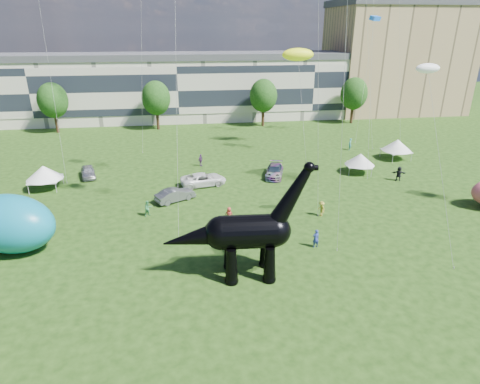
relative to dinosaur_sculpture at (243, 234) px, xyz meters
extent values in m
plane|color=#16330C|center=(3.24, -3.39, -3.54)|extent=(220.00, 220.00, 0.00)
cube|color=beige|center=(-4.76, 58.61, 2.46)|extent=(78.00, 11.00, 12.00)
cube|color=tan|center=(43.24, 61.61, 7.46)|extent=(28.00, 18.00, 22.00)
cylinder|color=#382314|center=(-26.76, 49.61, -1.94)|extent=(0.56, 0.56, 3.20)
ellipsoid|color=#14380F|center=(-26.76, 49.61, 2.78)|extent=(5.20, 5.20, 6.24)
cylinder|color=#382314|center=(-8.76, 49.61, -1.94)|extent=(0.56, 0.56, 3.20)
ellipsoid|color=#14380F|center=(-8.76, 49.61, 2.78)|extent=(5.20, 5.20, 6.24)
cylinder|color=#382314|center=(11.24, 49.61, -1.94)|extent=(0.56, 0.56, 3.20)
ellipsoid|color=#14380F|center=(11.24, 49.61, 2.78)|extent=(5.20, 5.20, 6.24)
cylinder|color=#382314|center=(29.24, 49.61, -1.94)|extent=(0.56, 0.56, 3.20)
ellipsoid|color=#14380F|center=(29.24, 49.61, 2.78)|extent=(5.20, 5.20, 6.24)
cone|color=black|center=(-0.97, -0.99, -2.12)|extent=(1.03, 1.03, 2.84)
sphere|color=black|center=(-0.97, -0.99, -3.37)|extent=(1.04, 1.04, 1.04)
cone|color=black|center=(-0.86, 1.09, -2.12)|extent=(1.03, 1.03, 2.84)
sphere|color=black|center=(-0.86, 1.09, -3.37)|extent=(1.04, 1.04, 1.04)
cone|color=black|center=(1.87, -1.14, -2.12)|extent=(1.03, 1.03, 2.84)
sphere|color=black|center=(1.87, -1.14, -3.37)|extent=(1.04, 1.04, 1.04)
cone|color=black|center=(1.98, 0.94, -2.12)|extent=(1.03, 1.03, 2.84)
sphere|color=black|center=(1.98, 0.94, -3.37)|extent=(1.04, 1.04, 1.04)
cylinder|color=black|center=(0.41, -0.02, 0.16)|extent=(4.11, 2.77, 2.56)
sphere|color=black|center=(-1.58, 0.08, 0.16)|extent=(2.56, 2.56, 2.56)
sphere|color=black|center=(2.40, -0.13, 0.16)|extent=(2.47, 2.47, 2.47)
cone|color=black|center=(3.55, -0.19, 2.91)|extent=(3.64, 1.61, 5.02)
sphere|color=black|center=(4.71, -0.25, 5.08)|extent=(0.80, 0.80, 0.80)
cylinder|color=black|center=(4.99, -0.26, 5.04)|extent=(0.68, 0.45, 0.42)
cone|color=black|center=(-3.53, 0.19, -0.16)|extent=(5.11, 2.25, 2.78)
imported|color=#B2B3B7|center=(-16.34, 24.26, -2.83)|extent=(2.71, 4.45, 1.42)
imported|color=slate|center=(-5.27, 15.06, -2.81)|extent=(4.62, 3.53, 1.46)
imported|color=white|center=(-1.94, 19.39, -2.78)|extent=(5.88, 3.62, 1.52)
imported|color=#595960|center=(7.27, 21.29, -2.80)|extent=(3.47, 5.45, 1.47)
cube|color=silver|center=(18.54, 21.05, -2.44)|extent=(3.72, 3.72, 0.12)
cone|color=silver|center=(18.54, 21.05, -1.65)|extent=(4.71, 4.71, 1.49)
cylinder|color=#999999|center=(16.80, 20.12, -2.99)|extent=(0.06, 0.06, 1.09)
cylinder|color=#999999|center=(19.47, 19.32, -2.99)|extent=(0.06, 0.06, 1.09)
cylinder|color=#999999|center=(17.61, 22.79, -2.99)|extent=(0.06, 0.06, 1.09)
cylinder|color=#999999|center=(20.27, 21.98, -2.99)|extent=(0.06, 0.06, 1.09)
cube|color=white|center=(26.35, 26.14, -2.33)|extent=(3.65, 3.65, 0.13)
cone|color=white|center=(26.35, 26.14, -1.46)|extent=(4.63, 4.63, 1.64)
cylinder|color=#999999|center=(25.01, 24.44, -2.94)|extent=(0.07, 0.07, 1.20)
cylinder|color=#999999|center=(28.05, 24.80, -2.94)|extent=(0.07, 0.07, 1.20)
cylinder|color=#999999|center=(24.64, 27.48, -2.94)|extent=(0.07, 0.07, 1.20)
cylinder|color=#999999|center=(27.68, 27.84, -2.94)|extent=(0.07, 0.07, 1.20)
cube|color=white|center=(-20.44, 20.87, -2.35)|extent=(3.25, 3.25, 0.13)
cone|color=white|center=(-20.44, 20.87, -1.48)|extent=(4.12, 4.12, 1.62)
cylinder|color=#999999|center=(-21.95, 19.35, -2.94)|extent=(0.06, 0.06, 1.19)
cylinder|color=#999999|center=(-18.92, 19.36, -2.94)|extent=(0.06, 0.06, 1.19)
cylinder|color=#999999|center=(-21.96, 22.38, -2.94)|extent=(0.06, 0.06, 1.19)
cylinder|color=#999999|center=(-18.93, 22.39, -2.94)|extent=(0.06, 0.06, 1.19)
ellipsoid|color=#0C7899|center=(-18.83, 6.41, -1.04)|extent=(9.22, 7.43, 5.00)
imported|color=navy|center=(6.88, 3.22, -2.69)|extent=(0.68, 0.50, 1.69)
imported|color=black|center=(22.23, 17.60, -2.61)|extent=(1.80, 1.08, 1.85)
imported|color=teal|center=(21.52, 31.46, -2.62)|extent=(0.70, 0.80, 1.83)
imported|color=#9F3027|center=(-0.01, 8.98, -2.72)|extent=(0.93, 0.75, 1.64)
imported|color=#542C64|center=(-1.91, 26.84, -2.71)|extent=(0.92, 1.02, 1.66)
imported|color=#398F52|center=(-7.95, 11.62, -2.70)|extent=(1.03, 1.00, 1.67)
imported|color=#A85455|center=(-17.54, 6.81, -2.75)|extent=(0.89, 0.73, 1.57)
imported|color=olive|center=(9.40, 9.19, -2.75)|extent=(0.85, 1.14, 1.58)
ellipsoid|color=#E6F614|center=(13.23, 34.26, 10.52)|extent=(5.19, 4.16, 1.85)
ellipsoid|color=white|center=(15.53, 4.66, 11.20)|extent=(2.15, 1.89, 0.78)
cube|color=blue|center=(26.83, 39.12, 15.56)|extent=(2.23, 2.00, 0.84)
camera|label=1|loc=(-3.86, -26.07, 14.20)|focal=30.00mm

